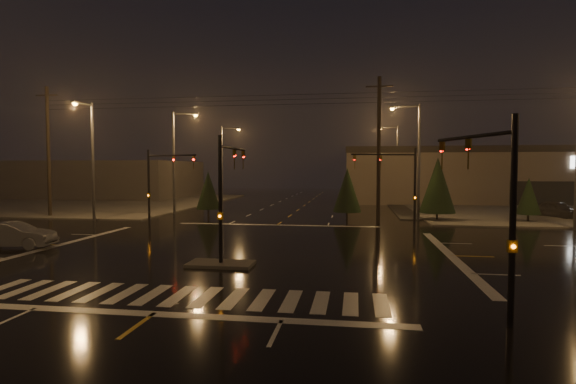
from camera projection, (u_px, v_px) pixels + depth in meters
The scene contains 26 objects.
ground at pixel (242, 250), 24.66m from camera, with size 140.00×140.00×0.00m, color black.
sidewalk_ne at pixel (572, 208), 49.82m from camera, with size 36.00×36.00×0.12m, color #4B4943.
sidewalk_nw at pixel (77, 202), 58.75m from camera, with size 36.00×36.00×0.12m, color #4B4943.
median_island at pixel (221, 264), 20.71m from camera, with size 3.00×1.60×0.15m, color #4B4943.
crosswalk at pixel (179, 296), 15.78m from camera, with size 15.00×2.60×0.01m, color beige.
stop_bar_near at pixel (153, 314), 13.80m from camera, with size 16.00×0.50×0.01m, color beige.
stop_bar_far at pixel (277, 225), 35.53m from camera, with size 16.00×0.50×0.01m, color beige.
retail_building at pixel (558, 173), 64.66m from camera, with size 60.20×28.30×7.20m.
commercial_block at pixel (94, 179), 71.20m from camera, with size 30.00×18.00×5.60m, color #403A38.
signal_mast_median at pixel (226, 184), 21.44m from camera, with size 0.25×4.59×6.00m.
signal_mast_ne at pixel (402, 178), 33.06m from camera, with size 4.84×1.86×6.00m.
signal_mast_nw at pixel (158, 177), 35.89m from camera, with size 4.84×1.86×6.00m.
signal_mast_se at pixel (495, 194), 13.32m from camera, with size 1.55×3.87×6.00m.
streetlight_1 at pixel (177, 155), 43.80m from camera, with size 2.77×0.32×10.00m.
streetlight_2 at pixel (224, 159), 59.60m from camera, with size 2.77×0.32×10.00m.
streetlight_3 at pixel (415, 153), 38.49m from camera, with size 2.77×0.32×10.00m.
streetlight_4 at pixel (395, 158), 58.24m from camera, with size 2.77×0.32×10.00m.
streetlight_5 at pixel (90, 153), 37.79m from camera, with size 0.32×2.77×10.00m.
utility_pole_0 at pixel (48, 151), 41.44m from camera, with size 2.20×0.32×12.00m.
utility_pole_1 at pixel (379, 148), 36.98m from camera, with size 2.20×0.32×12.00m.
conifer_0 at pixel (438, 185), 38.32m from camera, with size 3.03×3.03×5.43m.
conifer_1 at pixel (529, 196), 36.96m from camera, with size 1.94×1.94×3.74m.
conifer_3 at pixel (208, 190), 41.83m from camera, with size 2.25×2.25×4.21m.
conifer_4 at pixel (347, 190), 39.03m from camera, with size 2.45×2.45×4.53m.
car_parked at pixel (557, 209), 40.60m from camera, with size 1.82×4.54×1.55m, color black.
car_crossing at pixel (13, 235), 25.18m from camera, with size 1.56×4.47×1.47m, color slate.
Camera 1 is at (6.13, -23.82, 4.48)m, focal length 28.00 mm.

